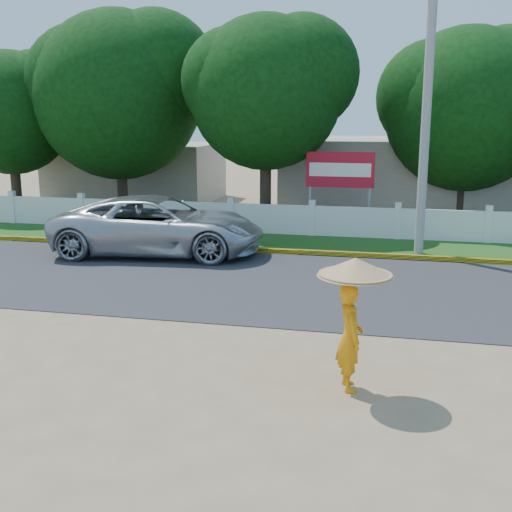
{
  "coord_description": "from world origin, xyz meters",
  "views": [
    {
      "loc": [
        3.0,
        -11.39,
        4.43
      ],
      "look_at": [
        0.0,
        2.0,
        1.3
      ],
      "focal_mm": 45.0,
      "sensor_mm": 36.0,
      "label": 1
    }
  ],
  "objects_px": {
    "vehicle": "(159,226)",
    "monk_with_parasol": "(352,305)",
    "utility_pole": "(426,115)",
    "billboard": "(340,174)"
  },
  "relations": [
    {
      "from": "vehicle",
      "to": "utility_pole",
      "type": "bearing_deg",
      "value": -83.88
    },
    {
      "from": "utility_pole",
      "to": "vehicle",
      "type": "height_order",
      "value": "utility_pole"
    },
    {
      "from": "vehicle",
      "to": "billboard",
      "type": "xyz_separation_m",
      "value": [
        5.13,
        5.1,
        1.23
      ]
    },
    {
      "from": "vehicle",
      "to": "monk_with_parasol",
      "type": "xyz_separation_m",
      "value": [
        6.65,
        -8.78,
        0.52
      ]
    },
    {
      "from": "utility_pole",
      "to": "vehicle",
      "type": "relative_size",
      "value": 1.31
    },
    {
      "from": "vehicle",
      "to": "monk_with_parasol",
      "type": "bearing_deg",
      "value": -149.08
    },
    {
      "from": "utility_pole",
      "to": "monk_with_parasol",
      "type": "bearing_deg",
      "value": -97.14
    },
    {
      "from": "monk_with_parasol",
      "to": "utility_pole",
      "type": "bearing_deg",
      "value": 82.86
    },
    {
      "from": "vehicle",
      "to": "billboard",
      "type": "bearing_deg",
      "value": -51.42
    },
    {
      "from": "billboard",
      "to": "monk_with_parasol",
      "type": "bearing_deg",
      "value": -83.77
    }
  ]
}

